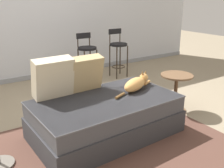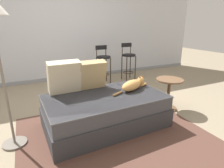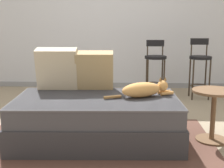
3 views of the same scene
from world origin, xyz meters
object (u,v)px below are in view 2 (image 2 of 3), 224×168
(throw_pillow_middle, at_px, (92,75))
(bar_stool_by_doorway, at_px, (128,59))
(side_table, at_px, (169,90))
(throw_pillow_corner, at_px, (64,77))
(cat, at_px, (133,85))
(couch, at_px, (105,110))
(bar_stool_near_window, at_px, (103,61))

(throw_pillow_middle, distance_m, bar_stool_by_doorway, 2.12)
(bar_stool_by_doorway, bearing_deg, side_table, -98.46)
(throw_pillow_corner, relative_size, cat, 0.65)
(throw_pillow_middle, bearing_deg, cat, -30.73)
(couch, bearing_deg, throw_pillow_corner, 142.51)
(bar_stool_near_window, bearing_deg, bar_stool_by_doorway, 0.03)
(side_table, bearing_deg, bar_stool_by_doorway, 81.54)
(throw_pillow_middle, bearing_deg, couch, -81.57)
(couch, height_order, side_table, side_table)
(bar_stool_by_doorway, bearing_deg, couch, -127.81)
(couch, xyz_separation_m, bar_stool_near_window, (0.75, 1.86, 0.32))
(throw_pillow_corner, height_order, cat, throw_pillow_corner)
(cat, bearing_deg, bar_stool_by_doorway, 61.77)
(throw_pillow_middle, relative_size, side_table, 0.82)
(throw_pillow_middle, bearing_deg, side_table, -15.01)
(throw_pillow_corner, distance_m, side_table, 1.71)
(throw_pillow_middle, bearing_deg, bar_stool_near_window, 61.48)
(throw_pillow_corner, height_order, side_table, throw_pillow_corner)
(side_table, bearing_deg, throw_pillow_middle, 164.99)
(throw_pillow_middle, height_order, bar_stool_by_doorway, bar_stool_by_doorway)
(throw_pillow_corner, height_order, bar_stool_near_window, throw_pillow_corner)
(bar_stool_near_window, bearing_deg, cat, -98.70)
(couch, bearing_deg, bar_stool_by_doorway, 52.19)
(throw_pillow_middle, xyz_separation_m, side_table, (1.23, -0.33, -0.32))
(throw_pillow_corner, bearing_deg, side_table, -10.83)
(couch, distance_m, bar_stool_by_doorway, 2.38)
(cat, height_order, side_table, cat)
(cat, xyz_separation_m, side_table, (0.70, -0.01, -0.18))
(couch, xyz_separation_m, throw_pillow_middle, (-0.06, 0.37, 0.44))
(couch, height_order, throw_pillow_middle, throw_pillow_middle)
(couch, relative_size, bar_stool_near_window, 1.86)
(throw_pillow_corner, distance_m, throw_pillow_middle, 0.41)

